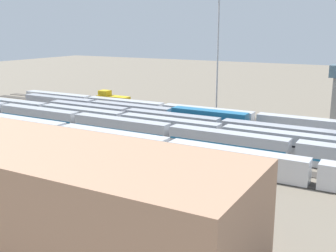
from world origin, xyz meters
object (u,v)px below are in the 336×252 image
(train_on_track_2, at_px, (164,111))
(train_on_track_8, at_px, (113,141))
(train_on_track_3, at_px, (123,111))
(train_on_track_5, at_px, (123,121))
(train_on_track_4, at_px, (212,126))
(light_mast_0, at_px, (218,40))
(train_on_track_1, at_px, (113,101))
(train_on_track_6, at_px, (121,127))
(maintenance_shed, at_px, (17,182))

(train_on_track_2, relative_size, train_on_track_8, 0.80)
(train_on_track_3, bearing_deg, train_on_track_2, -151.14)
(train_on_track_5, relative_size, train_on_track_4, 1.06)
(train_on_track_2, bearing_deg, light_mast_0, -125.88)
(train_on_track_2, relative_size, train_on_track_5, 1.00)
(train_on_track_2, bearing_deg, train_on_track_4, 150.50)
(train_on_track_1, relative_size, train_on_track_5, 0.10)
(train_on_track_2, xyz_separation_m, train_on_track_4, (-17.67, 10.00, 0.08))
(train_on_track_1, relative_size, train_on_track_2, 0.10)
(train_on_track_5, distance_m, train_on_track_8, 17.17)
(train_on_track_3, xyz_separation_m, light_mast_0, (-18.27, -17.71, 17.54))
(train_on_track_4, bearing_deg, train_on_track_8, 60.28)
(train_on_track_5, relative_size, light_mast_0, 3.04)
(train_on_track_1, bearing_deg, train_on_track_5, 131.58)
(train_on_track_2, height_order, train_on_track_4, train_on_track_4)
(train_on_track_6, height_order, train_on_track_4, train_on_track_4)
(train_on_track_4, bearing_deg, light_mast_0, -69.52)
(train_on_track_6, distance_m, train_on_track_4, 19.50)
(train_on_track_2, xyz_separation_m, train_on_track_8, (-6.26, 30.00, 0.03))
(train_on_track_2, height_order, train_on_track_5, same)
(train_on_track_8, relative_size, maintenance_shed, 2.12)
(train_on_track_2, bearing_deg, train_on_track_5, 82.04)
(light_mast_0, bearing_deg, train_on_track_3, 44.11)
(train_on_track_2, height_order, train_on_track_3, train_on_track_3)
(train_on_track_4, distance_m, maintenance_shed, 49.39)
(train_on_track_4, bearing_deg, train_on_track_1, -21.79)
(train_on_track_8, height_order, train_on_track_4, train_on_track_4)
(light_mast_0, relative_size, maintenance_shed, 0.56)
(train_on_track_4, height_order, train_on_track_3, same)
(train_on_track_8, bearing_deg, light_mast_0, -93.93)
(light_mast_0, bearing_deg, train_on_track_6, 75.83)
(train_on_track_2, xyz_separation_m, train_on_track_3, (9.07, 5.00, 0.10))
(train_on_track_1, height_order, train_on_track_2, train_on_track_1)
(train_on_track_5, bearing_deg, light_mast_0, -112.17)
(train_on_track_5, bearing_deg, train_on_track_1, -48.42)
(light_mast_0, bearing_deg, train_on_track_2, 54.12)
(light_mast_0, bearing_deg, train_on_track_4, 110.48)
(train_on_track_1, xyz_separation_m, maintenance_shed, (-34.15, 64.18, 2.97))
(train_on_track_1, bearing_deg, train_on_track_3, 137.12)
(train_on_track_8, height_order, light_mast_0, light_mast_0)
(train_on_track_5, bearing_deg, maintenance_shed, 110.37)
(train_on_track_2, bearing_deg, train_on_track_8, 101.78)
(train_on_track_2, height_order, maintenance_shed, maintenance_shed)
(train_on_track_1, bearing_deg, maintenance_shed, 118.02)
(train_on_track_4, height_order, light_mast_0, light_mast_0)
(train_on_track_1, height_order, maintenance_shed, maintenance_shed)
(train_on_track_2, bearing_deg, train_on_track_3, 28.86)
(train_on_track_2, distance_m, train_on_track_4, 20.31)
(train_on_track_1, distance_m, train_on_track_2, 20.46)
(maintenance_shed, bearing_deg, train_on_track_8, -74.57)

